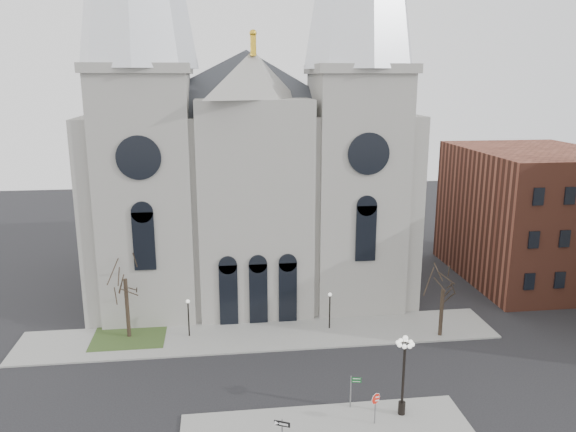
{
  "coord_description": "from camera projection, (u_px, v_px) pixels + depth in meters",
  "views": [
    {
      "loc": [
        -3.22,
        -32.62,
        21.23
      ],
      "look_at": [
        1.93,
        8.0,
        11.14
      ],
      "focal_mm": 35.0,
      "sensor_mm": 36.0,
      "label": 1
    }
  ],
  "objects": [
    {
      "name": "ground",
      "position": [
        274.0,
        410.0,
        36.89
      ],
      "size": [
        160.0,
        160.0,
        0.0
      ],
      "primitive_type": "plane",
      "color": "black",
      "rests_on": "ground"
    },
    {
      "name": "sidewalk_far",
      "position": [
        261.0,
        335.0,
        47.47
      ],
      "size": [
        40.0,
        6.0,
        0.14
      ],
      "primitive_type": "cube",
      "color": "gray",
      "rests_on": "ground"
    },
    {
      "name": "grass_patch",
      "position": [
        129.0,
        337.0,
        47.08
      ],
      "size": [
        6.0,
        5.0,
        0.18
      ],
      "primitive_type": "cube",
      "color": "#324A20",
      "rests_on": "ground"
    },
    {
      "name": "cathedral",
      "position": [
        249.0,
        107.0,
        54.49
      ],
      "size": [
        33.0,
        26.66,
        54.0
      ],
      "color": "#99968E",
      "rests_on": "ground"
    },
    {
      "name": "bg_building_brick",
      "position": [
        531.0,
        215.0,
        60.08
      ],
      "size": [
        14.0,
        18.0,
        14.0
      ],
      "primitive_type": "cube",
      "color": "brown",
      "rests_on": "ground"
    },
    {
      "name": "tree_left",
      "position": [
        125.0,
        275.0,
        45.77
      ],
      "size": [
        3.2,
        3.2,
        7.5
      ],
      "color": "black",
      "rests_on": "ground"
    },
    {
      "name": "tree_right",
      "position": [
        443.0,
        287.0,
        46.33
      ],
      "size": [
        3.2,
        3.2,
        6.0
      ],
      "color": "black",
      "rests_on": "ground"
    },
    {
      "name": "ped_lamp_left",
      "position": [
        188.0,
        312.0,
        46.68
      ],
      "size": [
        0.32,
        0.32,
        3.26
      ],
      "color": "black",
      "rests_on": "sidewalk_far"
    },
    {
      "name": "ped_lamp_right",
      "position": [
        330.0,
        304.0,
        48.15
      ],
      "size": [
        0.32,
        0.32,
        3.26
      ],
      "color": "black",
      "rests_on": "sidewalk_far"
    },
    {
      "name": "stop_sign",
      "position": [
        375.0,
        401.0,
        34.87
      ],
      "size": [
        0.76,
        0.15,
        2.13
      ],
      "rotation": [
        0.0,
        0.0,
        0.15
      ],
      "color": "slate",
      "rests_on": "sidewalk_near"
    },
    {
      "name": "globe_lamp",
      "position": [
        404.0,
        365.0,
        35.41
      ],
      "size": [
        1.57,
        1.57,
        5.49
      ],
      "rotation": [
        0.0,
        0.0,
        -0.43
      ],
      "color": "black",
      "rests_on": "sidewalk_near"
    },
    {
      "name": "one_way_sign",
      "position": [
        282.0,
        430.0,
        32.09
      ],
      "size": [
        0.89,
        0.44,
        2.19
      ],
      "rotation": [
        0.0,
        0.0,
        -0.44
      ],
      "color": "slate",
      "rests_on": "sidewalk_near"
    },
    {
      "name": "street_name_sign",
      "position": [
        352.0,
        389.0,
        36.66
      ],
      "size": [
        0.71,
        0.19,
        2.25
      ],
      "rotation": [
        0.0,
        0.0,
        -0.2
      ],
      "color": "slate",
      "rests_on": "sidewalk_near"
    }
  ]
}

